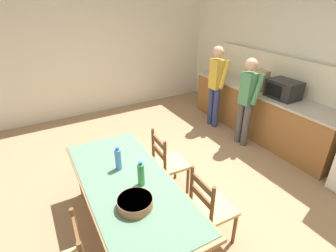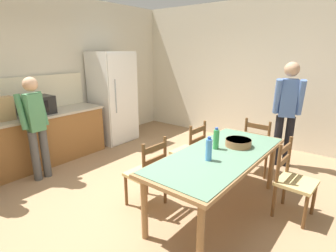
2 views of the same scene
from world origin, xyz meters
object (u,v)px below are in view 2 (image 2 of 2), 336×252
at_px(refrigerator, 113,98).
at_px(dining_table, 219,159).
at_px(person_by_table, 287,110).
at_px(microwave, 36,106).
at_px(bottle_near_centre, 209,149).
at_px(chair_side_near_right, 293,181).
at_px(person_at_counter, 36,124).
at_px(chair_side_far_left, 147,173).
at_px(chair_head_end, 259,147).
at_px(bottle_off_centre, 216,139).
at_px(paper_bag, 4,109).
at_px(serving_bowl, 238,142).
at_px(chair_side_far_right, 190,152).

height_order(refrigerator, dining_table, refrigerator).
xyz_separation_m(refrigerator, person_by_table, (0.86, -3.27, 0.03)).
xyz_separation_m(microwave, bottle_near_centre, (0.35, -3.05, -0.16)).
bearing_deg(person_by_table, chair_side_near_right, 0.59).
bearing_deg(person_at_counter, refrigerator, -75.33).
bearing_deg(chair_side_far_left, microwave, -82.79).
xyz_separation_m(bottle_near_centre, chair_head_end, (1.58, -0.03, -0.43)).
height_order(bottle_off_centre, person_by_table, person_by_table).
bearing_deg(bottle_near_centre, paper_bag, 105.39).
xyz_separation_m(chair_side_near_right, person_at_counter, (-1.35, 3.27, 0.43)).
height_order(refrigerator, bottle_off_centre, refrigerator).
distance_m(bottle_near_centre, person_at_counter, 2.61).
distance_m(chair_side_far_left, person_at_counter, 1.90).
distance_m(serving_bowl, person_at_counter, 2.89).
height_order(bottle_off_centre, person_at_counter, person_at_counter).
height_order(chair_side_far_left, person_at_counter, person_at_counter).
bearing_deg(chair_side_far_right, bottle_near_centre, 46.26).
xyz_separation_m(paper_bag, dining_table, (1.09, -3.05, -0.39)).
bearing_deg(microwave, paper_bag, -179.09).
distance_m(serving_bowl, person_by_table, 1.53).
xyz_separation_m(chair_head_end, person_at_counter, (-2.22, 2.55, 0.43)).
height_order(microwave, chair_head_end, microwave).
bearing_deg(dining_table, serving_bowl, -11.23).
distance_m(microwave, person_by_table, 4.12).
bearing_deg(chair_side_far_right, microwave, -63.16).
bearing_deg(chair_side_near_right, person_by_table, 22.79).
distance_m(microwave, dining_table, 3.13).
distance_m(serving_bowl, chair_head_end, 1.03).
bearing_deg(paper_bag, chair_head_end, -51.75).
bearing_deg(chair_head_end, person_by_table, -109.82).
bearing_deg(person_at_counter, paper_bag, 20.68).
bearing_deg(chair_side_near_right, serving_bowl, 101.57).
xyz_separation_m(serving_bowl, chair_side_far_left, (-0.81, 0.81, -0.36)).
bearing_deg(person_at_counter, chair_side_far_right, -142.79).
bearing_deg(bottle_off_centre, person_at_counter, 112.53).
xyz_separation_m(microwave, paper_bag, (-0.48, -0.01, 0.03)).
xyz_separation_m(microwave, chair_side_near_right, (1.06, -3.79, -0.59)).
distance_m(serving_bowl, chair_side_far_left, 1.20).
bearing_deg(dining_table, chair_side_far_left, 121.63).
xyz_separation_m(refrigerator, chair_head_end, (0.31, -3.05, -0.50)).
distance_m(refrigerator, serving_bowl, 3.18).
height_order(serving_bowl, person_at_counter, person_at_counter).
relative_size(microwave, dining_table, 0.24).
distance_m(chair_head_end, chair_side_near_right, 1.13).
bearing_deg(chair_side_far_right, bottle_off_centre, 60.78).
distance_m(microwave, bottle_off_centre, 3.03).
xyz_separation_m(refrigerator, serving_bowl, (-0.65, -3.11, -0.15)).
xyz_separation_m(serving_bowl, person_at_counter, (-1.26, 2.60, 0.07)).
bearing_deg(chair_side_near_right, bottle_near_centre, 137.37).
bearing_deg(serving_bowl, person_at_counter, 115.83).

